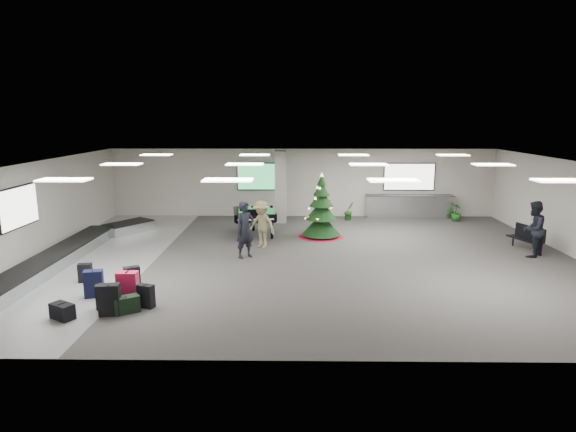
{
  "coord_description": "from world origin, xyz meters",
  "views": [
    {
      "loc": [
        -0.4,
        -15.56,
        4.62
      ],
      "look_at": [
        -0.61,
        1.0,
        1.23
      ],
      "focal_mm": 30.0,
      "sensor_mm": 36.0,
      "label": 1
    }
  ],
  "objects_px": {
    "baggage_carousel": "(73,251)",
    "potted_plant_left": "(349,211)",
    "grand_piano": "(254,214)",
    "traveler_b": "(262,224)",
    "traveler_a": "(245,230)",
    "service_counter": "(409,206)",
    "christmas_tree": "(321,215)",
    "pink_suitcase": "(128,287)",
    "bench": "(528,236)",
    "traveler_bench": "(533,229)",
    "potted_plant_right": "(456,212)"
  },
  "relations": [
    {
      "from": "christmas_tree",
      "to": "grand_piano",
      "type": "bearing_deg",
      "value": 175.45
    },
    {
      "from": "baggage_carousel",
      "to": "potted_plant_right",
      "type": "distance_m",
      "value": 16.02
    },
    {
      "from": "pink_suitcase",
      "to": "christmas_tree",
      "type": "height_order",
      "value": "christmas_tree"
    },
    {
      "from": "potted_plant_right",
      "to": "grand_piano",
      "type": "bearing_deg",
      "value": -162.43
    },
    {
      "from": "grand_piano",
      "to": "traveler_b",
      "type": "distance_m",
      "value": 1.88
    },
    {
      "from": "bench",
      "to": "traveler_a",
      "type": "height_order",
      "value": "traveler_a"
    },
    {
      "from": "bench",
      "to": "potted_plant_left",
      "type": "xyz_separation_m",
      "value": [
        -5.83,
        4.93,
        -0.05
      ]
    },
    {
      "from": "baggage_carousel",
      "to": "traveler_bench",
      "type": "xyz_separation_m",
      "value": [
        15.49,
        0.36,
        0.74
      ]
    },
    {
      "from": "traveler_a",
      "to": "bench",
      "type": "bearing_deg",
      "value": -32.32
    },
    {
      "from": "traveler_a",
      "to": "traveler_b",
      "type": "relative_size",
      "value": 1.12
    },
    {
      "from": "service_counter",
      "to": "traveler_bench",
      "type": "height_order",
      "value": "traveler_bench"
    },
    {
      "from": "grand_piano",
      "to": "traveler_bench",
      "type": "bearing_deg",
      "value": -24.86
    },
    {
      "from": "traveler_b",
      "to": "potted_plant_left",
      "type": "bearing_deg",
      "value": 83.17
    },
    {
      "from": "christmas_tree",
      "to": "bench",
      "type": "height_order",
      "value": "christmas_tree"
    },
    {
      "from": "grand_piano",
      "to": "traveler_a",
      "type": "height_order",
      "value": "traveler_a"
    },
    {
      "from": "service_counter",
      "to": "christmas_tree",
      "type": "bearing_deg",
      "value": -139.38
    },
    {
      "from": "pink_suitcase",
      "to": "traveler_b",
      "type": "bearing_deg",
      "value": 60.91
    },
    {
      "from": "baggage_carousel",
      "to": "traveler_bench",
      "type": "relative_size",
      "value": 5.1
    },
    {
      "from": "baggage_carousel",
      "to": "potted_plant_left",
      "type": "relative_size",
      "value": 11.33
    },
    {
      "from": "pink_suitcase",
      "to": "grand_piano",
      "type": "xyz_separation_m",
      "value": [
        2.63,
        7.18,
        0.44
      ]
    },
    {
      "from": "christmas_tree",
      "to": "traveler_bench",
      "type": "height_order",
      "value": "christmas_tree"
    },
    {
      "from": "baggage_carousel",
      "to": "traveler_bench",
      "type": "distance_m",
      "value": 15.51
    },
    {
      "from": "pink_suitcase",
      "to": "traveler_a",
      "type": "xyz_separation_m",
      "value": [
        2.58,
        4.05,
        0.55
      ]
    },
    {
      "from": "pink_suitcase",
      "to": "traveler_bench",
      "type": "relative_size",
      "value": 0.44
    },
    {
      "from": "pink_suitcase",
      "to": "potted_plant_left",
      "type": "bearing_deg",
      "value": 57.04
    },
    {
      "from": "grand_piano",
      "to": "traveler_bench",
      "type": "relative_size",
      "value": 1.2
    },
    {
      "from": "bench",
      "to": "potted_plant_left",
      "type": "relative_size",
      "value": 1.64
    },
    {
      "from": "baggage_carousel",
      "to": "service_counter",
      "type": "bearing_deg",
      "value": 27.67
    },
    {
      "from": "baggage_carousel",
      "to": "bench",
      "type": "bearing_deg",
      "value": 4.57
    },
    {
      "from": "service_counter",
      "to": "pink_suitcase",
      "type": "bearing_deg",
      "value": -131.98
    },
    {
      "from": "bench",
      "to": "service_counter",
      "type": "bearing_deg",
      "value": 98.02
    },
    {
      "from": "traveler_a",
      "to": "service_counter",
      "type": "bearing_deg",
      "value": 4.39
    },
    {
      "from": "bench",
      "to": "traveler_bench",
      "type": "bearing_deg",
      "value": -128.12
    },
    {
      "from": "service_counter",
      "to": "traveler_bench",
      "type": "relative_size",
      "value": 2.13
    },
    {
      "from": "potted_plant_right",
      "to": "service_counter",
      "type": "bearing_deg",
      "value": 161.46
    },
    {
      "from": "pink_suitcase",
      "to": "traveler_b",
      "type": "height_order",
      "value": "traveler_b"
    },
    {
      "from": "pink_suitcase",
      "to": "grand_piano",
      "type": "height_order",
      "value": "grand_piano"
    },
    {
      "from": "service_counter",
      "to": "grand_piano",
      "type": "height_order",
      "value": "grand_piano"
    },
    {
      "from": "christmas_tree",
      "to": "traveler_a",
      "type": "bearing_deg",
      "value": -132.79
    },
    {
      "from": "bench",
      "to": "potted_plant_left",
      "type": "height_order",
      "value": "potted_plant_left"
    },
    {
      "from": "potted_plant_right",
      "to": "bench",
      "type": "bearing_deg",
      "value": -78.77
    },
    {
      "from": "grand_piano",
      "to": "traveler_a",
      "type": "relative_size",
      "value": 1.19
    },
    {
      "from": "pink_suitcase",
      "to": "grand_piano",
      "type": "distance_m",
      "value": 7.66
    },
    {
      "from": "traveler_b",
      "to": "grand_piano",
      "type": "bearing_deg",
      "value": 133.22
    },
    {
      "from": "baggage_carousel",
      "to": "christmas_tree",
      "type": "height_order",
      "value": "christmas_tree"
    },
    {
      "from": "christmas_tree",
      "to": "pink_suitcase",
      "type": "bearing_deg",
      "value": -127.16
    },
    {
      "from": "traveler_a",
      "to": "traveler_bench",
      "type": "bearing_deg",
      "value": -37.44
    },
    {
      "from": "bench",
      "to": "grand_piano",
      "type": "bearing_deg",
      "value": 148.55
    },
    {
      "from": "pink_suitcase",
      "to": "traveler_a",
      "type": "height_order",
      "value": "traveler_a"
    },
    {
      "from": "potted_plant_right",
      "to": "baggage_carousel",
      "type": "bearing_deg",
      "value": -157.74
    }
  ]
}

